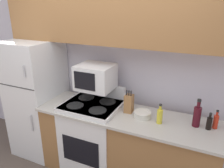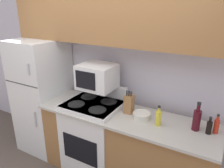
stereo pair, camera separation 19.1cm
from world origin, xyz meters
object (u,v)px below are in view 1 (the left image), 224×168
object	(u,v)px
bottle_wine_red	(197,116)
bottle_cooking_spray	(160,116)
refrigerator	(38,98)
knife_block	(129,103)
microwave	(96,77)
bottle_soy_sauce	(209,123)
stove	(93,136)
bottle_hot_sauce	(216,121)
bowl	(142,114)

from	to	relation	value
bottle_wine_red	bottle_cooking_spray	bearing A→B (deg)	-164.15
refrigerator	knife_block	bearing A→B (deg)	0.72
microwave	bottle_soy_sauce	distance (m)	1.33
knife_block	stove	bearing A→B (deg)	-170.71
stove	bottle_hot_sauce	xyz separation A→B (m)	(1.37, 0.11, 0.49)
bowl	microwave	bearing A→B (deg)	172.57
knife_block	bottle_wine_red	bearing A→B (deg)	-0.33
bottle_cooking_spray	bottle_hot_sauce	world-z (taller)	bottle_cooking_spray
refrigerator	bottle_hot_sauce	distance (m)	2.29
refrigerator	bowl	xyz separation A→B (m)	(1.55, -0.04, 0.11)
bottle_soy_sauce	bowl	bearing A→B (deg)	-176.55
bowl	bottle_hot_sauce	xyz separation A→B (m)	(0.73, 0.09, 0.04)
refrigerator	knife_block	distance (m)	1.38
bowl	bottle_cooking_spray	size ratio (longest dim) A/B	0.89
bottle_soy_sauce	bottle_wine_red	xyz separation A→B (m)	(-0.12, 0.01, 0.05)
bottle_soy_sauce	bottle_hot_sauce	bearing A→B (deg)	39.22
bottle_hot_sauce	microwave	bearing A→B (deg)	-179.71
stove	microwave	bearing A→B (deg)	85.95
refrigerator	microwave	xyz separation A→B (m)	(0.92, 0.04, 0.43)
knife_block	bottle_hot_sauce	world-z (taller)	knife_block
bottle_soy_sauce	bottle_wine_red	distance (m)	0.13
refrigerator	knife_block	size ratio (longest dim) A/B	6.02
bottle_soy_sauce	stove	bearing A→B (deg)	-177.43
knife_block	bottle_soy_sauce	bearing A→B (deg)	-0.99
bowl	bottle_cooking_spray	world-z (taller)	bottle_cooking_spray
knife_block	microwave	bearing A→B (deg)	176.66
microwave	bowl	size ratio (longest dim) A/B	2.15
bowl	knife_block	bearing A→B (deg)	163.03
bowl	bottle_cooking_spray	xyz separation A→B (m)	(0.20, -0.05, 0.05)
stove	microwave	size ratio (longest dim) A/B	2.60
knife_block	bowl	xyz separation A→B (m)	(0.18, -0.06, -0.07)
microwave	bottle_hot_sauce	distance (m)	1.39
stove	bottle_cooking_spray	world-z (taller)	bottle_cooking_spray
bottle_wine_red	knife_block	bearing A→B (deg)	179.67
knife_block	bottle_cooking_spray	bearing A→B (deg)	-15.36
bottle_hot_sauce	bottle_cooking_spray	bearing A→B (deg)	-165.53
bottle_soy_sauce	refrigerator	bearing A→B (deg)	-179.94
bowl	bottle_cooking_spray	distance (m)	0.21
microwave	bowl	bearing A→B (deg)	-7.43
refrigerator	bottle_wine_red	distance (m)	2.11
refrigerator	stove	xyz separation A→B (m)	(0.92, -0.06, -0.33)
bottle_hot_sauce	bottle_soy_sauce	xyz separation A→B (m)	(-0.06, -0.05, -0.01)
bottle_cooking_spray	bottle_soy_sauce	world-z (taller)	bottle_cooking_spray
stove	microwave	world-z (taller)	microwave
refrigerator	bottle_cooking_spray	distance (m)	1.76
microwave	stove	bearing A→B (deg)	-94.05
stove	bottle_soy_sauce	bearing A→B (deg)	2.57
bottle_cooking_spray	bottle_hot_sauce	xyz separation A→B (m)	(0.53, 0.14, -0.01)
stove	bottle_wine_red	world-z (taller)	bottle_wine_red
bowl	bottle_wine_red	distance (m)	0.56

